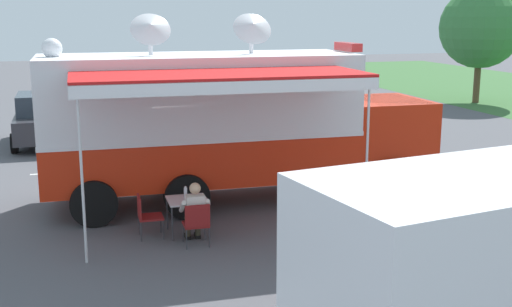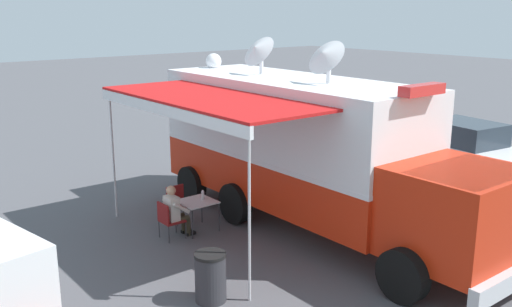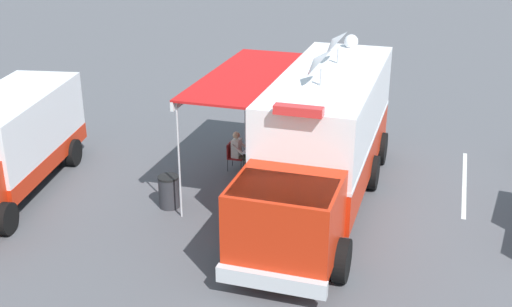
{
  "view_description": "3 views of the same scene",
  "coord_description": "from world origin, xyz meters",
  "px_view_note": "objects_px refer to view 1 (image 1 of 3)",
  "views": [
    {
      "loc": [
        14.89,
        -2.89,
        4.44
      ],
      "look_at": [
        2.21,
        0.74,
        1.59
      ],
      "focal_mm": 45.85,
      "sensor_mm": 36.0,
      "label": 1
    },
    {
      "loc": [
        9.17,
        10.0,
        5.08
      ],
      "look_at": [
        0.68,
        -0.44,
        1.68
      ],
      "focal_mm": 40.13,
      "sensor_mm": 36.0,
      "label": 2
    },
    {
      "loc": [
        -2.87,
        16.71,
        8.08
      ],
      "look_at": [
        1.97,
        0.5,
        1.12
      ],
      "focal_mm": 45.12,
      "sensor_mm": 36.0,
      "label": 3
    }
  ],
  "objects_px": {
    "folding_chair_beside_table": "(146,213)",
    "seated_responder": "(195,211)",
    "water_bottle": "(185,192)",
    "folding_chair_at_table": "(197,221)",
    "car_far_corner": "(43,119)",
    "car_behind_truck": "(188,121)",
    "folding_table": "(187,202)",
    "command_truck": "(231,120)",
    "trash_bin": "(356,224)"
  },
  "relations": [
    {
      "from": "car_far_corner",
      "to": "trash_bin",
      "type": "bearing_deg",
      "value": 26.3
    },
    {
      "from": "folding_chair_at_table",
      "to": "folding_chair_beside_table",
      "type": "bearing_deg",
      "value": -131.99
    },
    {
      "from": "car_behind_truck",
      "to": "car_far_corner",
      "type": "distance_m",
      "value": 5.01
    },
    {
      "from": "folding_table",
      "to": "folding_chair_at_table",
      "type": "xyz_separation_m",
      "value": [
        0.8,
        0.03,
        -0.16
      ]
    },
    {
      "from": "folding_table",
      "to": "car_far_corner",
      "type": "distance_m",
      "value": 11.02
    },
    {
      "from": "folding_table",
      "to": "water_bottle",
      "type": "height_order",
      "value": "water_bottle"
    },
    {
      "from": "folding_table",
      "to": "car_behind_truck",
      "type": "xyz_separation_m",
      "value": [
        -8.8,
        1.6,
        0.21
      ]
    },
    {
      "from": "trash_bin",
      "to": "car_behind_truck",
      "type": "distance_m",
      "value": 10.58
    },
    {
      "from": "folding_table",
      "to": "trash_bin",
      "type": "bearing_deg",
      "value": 60.61
    },
    {
      "from": "car_far_corner",
      "to": "water_bottle",
      "type": "bearing_deg",
      "value": 16.49
    },
    {
      "from": "car_far_corner",
      "to": "folding_table",
      "type": "bearing_deg",
      "value": 16.26
    },
    {
      "from": "command_truck",
      "to": "car_far_corner",
      "type": "height_order",
      "value": "command_truck"
    },
    {
      "from": "folding_chair_beside_table",
      "to": "folding_table",
      "type": "bearing_deg",
      "value": 90.38
    },
    {
      "from": "folding_chair_at_table",
      "to": "trash_bin",
      "type": "bearing_deg",
      "value": 73.44
    },
    {
      "from": "folding_chair_at_table",
      "to": "seated_responder",
      "type": "bearing_deg",
      "value": 179.36
    },
    {
      "from": "folding_chair_beside_table",
      "to": "car_behind_truck",
      "type": "bearing_deg",
      "value": 164.47
    },
    {
      "from": "water_bottle",
      "to": "car_far_corner",
      "type": "height_order",
      "value": "car_far_corner"
    },
    {
      "from": "folding_chair_at_table",
      "to": "car_behind_truck",
      "type": "height_order",
      "value": "car_behind_truck"
    },
    {
      "from": "car_behind_truck",
      "to": "water_bottle",
      "type": "bearing_deg",
      "value": -10.52
    },
    {
      "from": "water_bottle",
      "to": "folding_chair_at_table",
      "type": "xyz_separation_m",
      "value": [
        0.97,
        0.04,
        -0.32
      ]
    },
    {
      "from": "folding_table",
      "to": "water_bottle",
      "type": "distance_m",
      "value": 0.24
    },
    {
      "from": "folding_chair_beside_table",
      "to": "seated_responder",
      "type": "relative_size",
      "value": 0.7
    },
    {
      "from": "folding_chair_at_table",
      "to": "trash_bin",
      "type": "relative_size",
      "value": 0.96
    },
    {
      "from": "folding_chair_at_table",
      "to": "seated_responder",
      "type": "relative_size",
      "value": 0.7
    },
    {
      "from": "trash_bin",
      "to": "folding_chair_at_table",
      "type": "bearing_deg",
      "value": -106.56
    },
    {
      "from": "folding_table",
      "to": "car_far_corner",
      "type": "xyz_separation_m",
      "value": [
        -10.58,
        -3.09,
        0.21
      ]
    },
    {
      "from": "water_bottle",
      "to": "seated_responder",
      "type": "xyz_separation_m",
      "value": [
        0.79,
        0.04,
        -0.18
      ]
    },
    {
      "from": "folding_table",
      "to": "folding_chair_at_table",
      "type": "bearing_deg",
      "value": 2.33
    },
    {
      "from": "command_truck",
      "to": "folding_chair_at_table",
      "type": "bearing_deg",
      "value": -25.49
    },
    {
      "from": "folding_chair_beside_table",
      "to": "car_far_corner",
      "type": "height_order",
      "value": "car_far_corner"
    },
    {
      "from": "water_bottle",
      "to": "trash_bin",
      "type": "height_order",
      "value": "water_bottle"
    },
    {
      "from": "command_truck",
      "to": "car_behind_truck",
      "type": "bearing_deg",
      "value": 178.84
    },
    {
      "from": "folding_table",
      "to": "command_truck",
      "type": "bearing_deg",
      "value": 146.39
    },
    {
      "from": "folding_chair_at_table",
      "to": "car_behind_truck",
      "type": "distance_m",
      "value": 9.74
    },
    {
      "from": "trash_bin",
      "to": "car_far_corner",
      "type": "xyz_separation_m",
      "value": [
        -12.25,
        -6.06,
        0.42
      ]
    },
    {
      "from": "folding_chair_at_table",
      "to": "trash_bin",
      "type": "xyz_separation_m",
      "value": [
        0.87,
        2.94,
        -0.06
      ]
    },
    {
      "from": "water_bottle",
      "to": "folding_chair_beside_table",
      "type": "bearing_deg",
      "value": -77.93
    },
    {
      "from": "folding_chair_beside_table",
      "to": "seated_responder",
      "type": "distance_m",
      "value": 1.08
    },
    {
      "from": "car_behind_truck",
      "to": "folding_table",
      "type": "bearing_deg",
      "value": -10.29
    },
    {
      "from": "command_truck",
      "to": "trash_bin",
      "type": "bearing_deg",
      "value": 21.23
    },
    {
      "from": "water_bottle",
      "to": "folding_table",
      "type": "bearing_deg",
      "value": 1.59
    },
    {
      "from": "command_truck",
      "to": "car_behind_truck",
      "type": "distance_m",
      "value": 6.69
    },
    {
      "from": "seated_responder",
      "to": "car_behind_truck",
      "type": "xyz_separation_m",
      "value": [
        -9.42,
        1.56,
        0.23
      ]
    },
    {
      "from": "folding_table",
      "to": "seated_responder",
      "type": "distance_m",
      "value": 0.61
    },
    {
      "from": "water_bottle",
      "to": "car_behind_truck",
      "type": "distance_m",
      "value": 8.78
    },
    {
      "from": "water_bottle",
      "to": "trash_bin",
      "type": "distance_m",
      "value": 3.52
    },
    {
      "from": "folding_chair_at_table",
      "to": "car_behind_truck",
      "type": "relative_size",
      "value": 0.2
    },
    {
      "from": "folding_chair_beside_table",
      "to": "trash_bin",
      "type": "xyz_separation_m",
      "value": [
        1.67,
        3.82,
        -0.06
      ]
    },
    {
      "from": "folding_table",
      "to": "water_bottle",
      "type": "bearing_deg",
      "value": -178.41
    },
    {
      "from": "water_bottle",
      "to": "car_behind_truck",
      "type": "relative_size",
      "value": 0.05
    }
  ]
}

